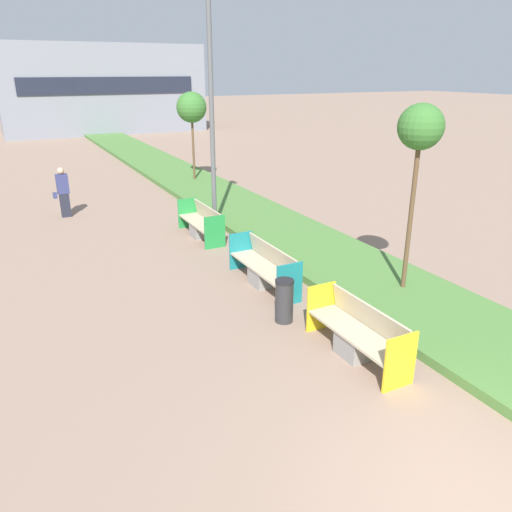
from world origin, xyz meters
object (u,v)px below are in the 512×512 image
object	(u,v)px
bench_yellow_frame	(358,336)
litter_bin	(284,301)
street_lamp_post	(211,95)
pedestrian_walking	(63,192)
sapling_tree_far	(192,108)
bench_green_frame	(202,225)
bench_teal_frame	(265,269)
sapling_tree_near	(420,131)

from	to	relation	value
bench_yellow_frame	litter_bin	xyz separation A→B (m)	(-0.51, 1.68, 0.08)
street_lamp_post	litter_bin	bearing A→B (deg)	-100.21
litter_bin	street_lamp_post	size ratio (longest dim) A/B	0.12
bench_yellow_frame	pedestrian_walking	distance (m)	12.14
sapling_tree_far	pedestrian_walking	xyz separation A→B (m)	(-5.85, -3.11, -2.36)
bench_yellow_frame	bench_green_frame	distance (m)	7.46
bench_yellow_frame	street_lamp_post	distance (m)	8.74
bench_green_frame	pedestrian_walking	distance (m)	5.39
bench_green_frame	street_lamp_post	distance (m)	3.75
street_lamp_post	bench_teal_frame	bearing A→B (deg)	-97.80
bench_yellow_frame	bench_teal_frame	distance (m)	3.46
bench_green_frame	street_lamp_post	world-z (taller)	street_lamp_post
bench_teal_frame	litter_bin	xyz separation A→B (m)	(-0.51, -1.78, 0.07)
bench_teal_frame	sapling_tree_far	size ratio (longest dim) A/B	0.63
bench_green_frame	street_lamp_post	xyz separation A→B (m)	(0.61, 0.44, 3.67)
street_lamp_post	pedestrian_walking	bearing A→B (deg)	136.41
bench_green_frame	bench_yellow_frame	bearing A→B (deg)	-90.00
bench_yellow_frame	pedestrian_walking	world-z (taller)	pedestrian_walking
street_lamp_post	sapling_tree_near	world-z (taller)	street_lamp_post
sapling_tree_near	pedestrian_walking	size ratio (longest dim) A/B	2.44
bench_teal_frame	street_lamp_post	bearing A→B (deg)	82.20
litter_bin	sapling_tree_far	bearing A→B (deg)	77.01
litter_bin	pedestrian_walking	world-z (taller)	pedestrian_walking
litter_bin	sapling_tree_far	distance (m)	13.72
bench_teal_frame	street_lamp_post	size ratio (longest dim) A/B	0.33
bench_yellow_frame	street_lamp_post	size ratio (longest dim) A/B	0.30
litter_bin	street_lamp_post	bearing A→B (deg)	79.79
litter_bin	sapling_tree_near	world-z (taller)	sapling_tree_near
street_lamp_post	sapling_tree_near	bearing A→B (deg)	-73.25
sapling_tree_far	litter_bin	bearing A→B (deg)	-102.99
bench_yellow_frame	street_lamp_post	xyz separation A→B (m)	(0.61, 7.90, 3.67)
pedestrian_walking	sapling_tree_far	bearing A→B (deg)	28.02
bench_teal_frame	sapling_tree_far	distance (m)	11.93
pedestrian_walking	bench_teal_frame	bearing A→B (deg)	-67.83
street_lamp_post	sapling_tree_near	xyz separation A→B (m)	(1.90, -6.32, -0.46)
street_lamp_post	sapling_tree_far	bearing A→B (deg)	74.53
bench_green_frame	sapling_tree_near	distance (m)	7.16
bench_teal_frame	street_lamp_post	xyz separation A→B (m)	(0.61, 4.44, 3.67)
bench_green_frame	litter_bin	size ratio (longest dim) A/B	2.54
bench_teal_frame	bench_green_frame	world-z (taller)	same
bench_yellow_frame	sapling_tree_far	size ratio (longest dim) A/B	0.57
street_lamp_post	sapling_tree_near	distance (m)	6.62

